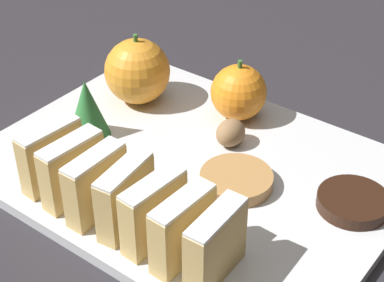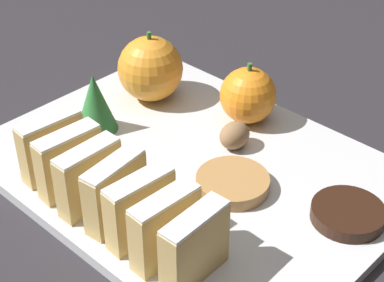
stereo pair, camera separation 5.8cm
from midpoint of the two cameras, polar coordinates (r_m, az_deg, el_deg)
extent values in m
plane|color=#28262B|center=(0.66, 2.52, -3.07)|extent=(6.00, 6.00, 0.00)
cube|color=silver|center=(0.66, 2.53, -2.66)|extent=(0.31, 0.41, 0.01)
cube|color=tan|center=(0.52, 3.49, -9.57)|extent=(0.07, 0.02, 0.06)
cube|color=white|center=(0.50, 3.62, -6.90)|extent=(0.06, 0.02, 0.00)
cube|color=tan|center=(0.53, 0.74, -7.95)|extent=(0.07, 0.02, 0.06)
cube|color=white|center=(0.51, 0.77, -5.30)|extent=(0.06, 0.02, 0.00)
cube|color=tan|center=(0.55, -1.62, -6.27)|extent=(0.07, 0.02, 0.06)
cube|color=white|center=(0.53, -1.67, -3.64)|extent=(0.06, 0.02, 0.00)
cube|color=tan|center=(0.57, -3.94, -4.77)|extent=(0.07, 0.03, 0.06)
cube|color=white|center=(0.55, -4.07, -2.17)|extent=(0.07, 0.03, 0.00)
cube|color=tan|center=(0.59, -6.33, -3.49)|extent=(0.06, 0.02, 0.06)
cube|color=white|center=(0.57, -6.54, -0.93)|extent=(0.06, 0.02, 0.00)
cube|color=tan|center=(0.61, -8.17, -2.06)|extent=(0.07, 0.02, 0.06)
cube|color=white|center=(0.59, -8.43, 0.46)|extent=(0.06, 0.02, 0.00)
cube|color=tan|center=(0.63, -9.81, -0.68)|extent=(0.07, 0.03, 0.06)
cube|color=white|center=(0.61, -10.10, 1.77)|extent=(0.06, 0.02, 0.00)
sphere|color=orange|center=(0.74, -1.49, 6.39)|extent=(0.08, 0.08, 0.08)
cylinder|color=#38702D|center=(0.72, -1.54, 9.23)|extent=(0.01, 0.01, 0.01)
sphere|color=orange|center=(0.71, 7.34, 3.98)|extent=(0.06, 0.06, 0.06)
cylinder|color=#38702D|center=(0.69, 7.55, 6.42)|extent=(0.01, 0.00, 0.01)
ellipsoid|color=#8E6B47|center=(0.67, 6.27, 0.43)|extent=(0.04, 0.03, 0.03)
cylinder|color=black|center=(0.61, 16.38, -6.32)|extent=(0.07, 0.07, 0.01)
cylinder|color=#B27F47|center=(0.62, 6.36, -3.77)|extent=(0.07, 0.07, 0.01)
cone|color=#2D7538|center=(0.69, -6.26, 3.34)|extent=(0.05, 0.05, 0.07)
camera|label=1|loc=(0.03, -87.38, 1.83)|focal=60.00mm
camera|label=2|loc=(0.03, 92.62, -1.83)|focal=60.00mm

